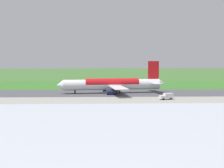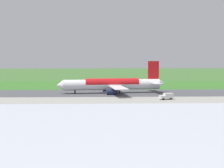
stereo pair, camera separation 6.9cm
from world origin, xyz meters
TOP-DOWN VIEW (x-y plane):
  - ground_plane at (0.00, 0.00)m, footprint 800.00×800.00m
  - runway_asphalt at (0.00, 0.00)m, footprint 600.00×32.70m
  - apron_concrete at (0.00, 66.80)m, footprint 440.00×110.00m
  - grass_verge_foreground at (0.00, -45.64)m, footprint 600.00×80.00m
  - airliner_main at (3.98, -0.05)m, footprint 54.12×44.40m
  - service_truck_fuel at (-17.46, 26.09)m, footprint 6.19×3.76m
  - no_stopping_sign at (0.32, -41.19)m, footprint 0.60×0.10m
  - traffic_cone_orange at (4.17, -46.58)m, footprint 0.40×0.40m

SIDE VIEW (x-z plane):
  - ground_plane at x=0.00m, z-range 0.00..0.00m
  - grass_verge_foreground at x=0.00m, z-range 0.00..0.04m
  - apron_concrete at x=0.00m, z-range 0.00..0.05m
  - runway_asphalt at x=0.00m, z-range 0.00..0.06m
  - traffic_cone_orange at x=4.17m, z-range 0.00..0.55m
  - service_truck_fuel at x=-17.46m, z-range 0.08..2.73m
  - no_stopping_sign at x=0.32m, z-range 0.25..2.91m
  - airliner_main at x=3.98m, z-range -3.59..12.29m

